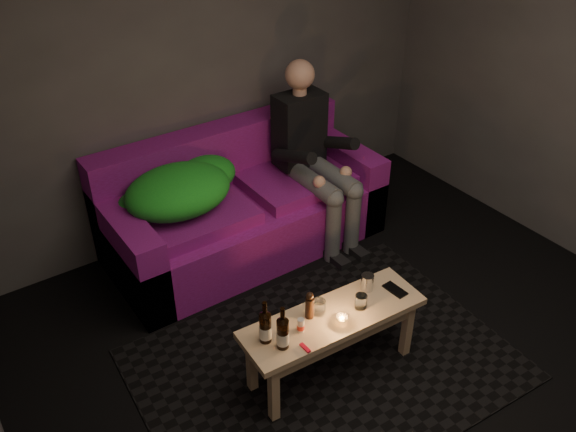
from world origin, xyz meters
name	(u,v)px	position (x,y,z in m)	size (l,w,h in m)	color
floor	(407,393)	(0.00, 0.00, 0.00)	(4.50, 4.50, 0.00)	black
room	(376,103)	(0.00, 0.47, 1.64)	(4.50, 4.50, 4.50)	silver
rug	(325,364)	(-0.26, 0.44, 0.00)	(2.20, 1.60, 0.01)	black
sofa	(241,208)	(-0.01, 1.82, 0.32)	(2.05, 0.92, 0.88)	#7F1163
green_blanket	(182,188)	(-0.48, 1.81, 0.66)	(0.90, 0.61, 0.31)	#1A9127
person	(312,152)	(0.52, 1.65, 0.71)	(0.37, 0.85, 1.37)	black
coffee_table	(333,325)	(-0.26, 0.39, 0.37)	(1.12, 0.42, 0.45)	tan
beer_bottle_a	(265,327)	(-0.68, 0.45, 0.55)	(0.07, 0.07, 0.27)	black
beer_bottle_b	(283,333)	(-0.63, 0.36, 0.55)	(0.07, 0.07, 0.27)	black
salt_shaker	(301,325)	(-0.49, 0.40, 0.49)	(0.04, 0.04, 0.08)	silver
pepper_mill	(310,308)	(-0.38, 0.46, 0.52)	(0.05, 0.05, 0.13)	black
tumbler_back	(319,307)	(-0.32, 0.46, 0.49)	(0.07, 0.07, 0.09)	white
tealight	(342,320)	(-0.26, 0.32, 0.47)	(0.07, 0.07, 0.05)	white
tumbler_front	(361,301)	(-0.09, 0.36, 0.49)	(0.07, 0.07, 0.09)	white
steel_cup	(367,282)	(0.04, 0.46, 0.50)	(0.08, 0.08, 0.10)	silver
smartphone	(395,290)	(0.17, 0.35, 0.45)	(0.07, 0.15, 0.01)	black
red_lighter	(305,348)	(-0.55, 0.28, 0.46)	(0.02, 0.07, 0.01)	red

